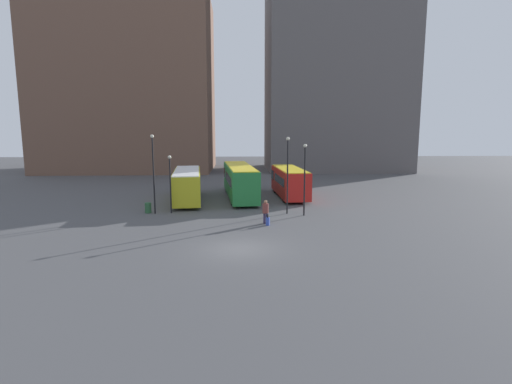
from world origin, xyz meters
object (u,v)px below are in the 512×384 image
object	(u,v)px
lamp_post_2	(305,174)
lamp_post_1	(288,169)
bus_1	(240,180)
trash_bin	(148,208)
bus_0	(187,184)
lamp_post_0	(170,179)
lamp_post_3	(153,168)
traveler	(266,210)
bus_2	(289,181)
suitcase	(268,221)

from	to	relation	value
lamp_post_2	lamp_post_1	bearing A→B (deg)	149.65
lamp_post_2	bus_1	bearing A→B (deg)	120.56
lamp_post_1	trash_bin	xyz separation A→B (m)	(-11.40, 0.72, -3.19)
bus_0	lamp_post_0	world-z (taller)	lamp_post_0
lamp_post_3	lamp_post_1	bearing A→B (deg)	-2.35
bus_0	traveler	world-z (taller)	bus_0
bus_2	lamp_post_1	bearing A→B (deg)	168.21
bus_0	lamp_post_2	xyz separation A→B (m)	(10.17, -7.06, 1.73)
traveler	lamp_post_2	bearing A→B (deg)	-36.28
bus_2	lamp_post_0	distance (m)	13.17
bus_1	lamp_post_0	bearing A→B (deg)	136.75
bus_0	lamp_post_2	distance (m)	12.50
lamp_post_3	traveler	bearing A→B (deg)	-23.78
suitcase	lamp_post_2	size ratio (longest dim) A/B	0.15
bus_0	traveler	size ratio (longest dim) A/B	6.02
traveler	lamp_post_3	size ratio (longest dim) A/B	0.27
lamp_post_0	lamp_post_1	world-z (taller)	lamp_post_1
bus_0	bus_2	distance (m)	10.27
bus_0	lamp_post_1	distance (m)	11.10
lamp_post_2	lamp_post_3	bearing A→B (deg)	174.38
bus_2	trash_bin	world-z (taller)	bus_2
lamp_post_2	lamp_post_3	distance (m)	12.12
suitcase	lamp_post_0	size ratio (longest dim) A/B	0.18
lamp_post_1	lamp_post_0	bearing A→B (deg)	176.33
lamp_post_1	trash_bin	size ratio (longest dim) A/B	7.31
bus_2	lamp_post_3	world-z (taller)	lamp_post_3
bus_0	bus_1	bearing A→B (deg)	-78.13
suitcase	lamp_post_3	size ratio (longest dim) A/B	0.13
bus_1	traveler	world-z (taller)	bus_1
trash_bin	bus_0	bearing A→B (deg)	65.89
bus_0	suitcase	bearing A→B (deg)	-151.48
bus_0	suitcase	world-z (taller)	bus_0
bus_0	lamp_post_3	xyz separation A→B (m)	(-1.88, -5.87, 2.11)
lamp_post_2	trash_bin	size ratio (longest dim) A/B	6.69
suitcase	lamp_post_3	world-z (taller)	lamp_post_3
lamp_post_2	traveler	bearing A→B (deg)	-140.38
lamp_post_3	bus_0	bearing A→B (deg)	72.21
traveler	lamp_post_1	world-z (taller)	lamp_post_1
bus_2	bus_0	bearing A→B (deg)	97.08
bus_1	traveler	xyz separation A→B (m)	(1.88, -11.38, -0.73)
bus_1	lamp_post_3	xyz separation A→B (m)	(-6.93, -7.50, 1.95)
traveler	trash_bin	xyz separation A→B (m)	(-9.42, 4.16, -0.61)
lamp_post_0	suitcase	bearing A→B (deg)	-30.74
bus_1	trash_bin	xyz separation A→B (m)	(-7.54, -7.22, -1.34)
bus_0	trash_bin	xyz separation A→B (m)	(-2.50, -5.59, -1.19)
bus_0	suitcase	distance (m)	12.51
traveler	suitcase	world-z (taller)	traveler
bus_2	trash_bin	xyz separation A→B (m)	(-12.59, -7.49, -1.17)
bus_0	lamp_post_1	xyz separation A→B (m)	(8.90, -6.32, 2.01)
traveler	suitcase	size ratio (longest dim) A/B	2.09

